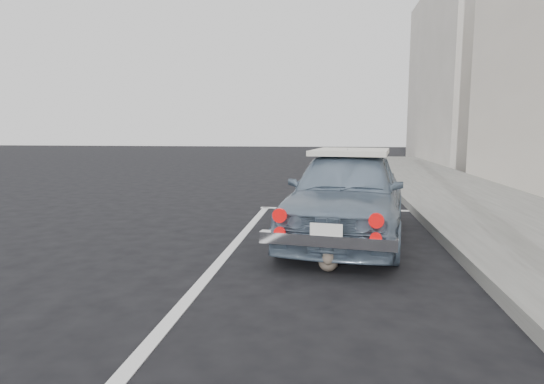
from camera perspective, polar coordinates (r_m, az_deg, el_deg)
The scene contains 5 objects.
building_far at distance 23.05m, azimuth 23.20°, elevation 13.38°, with size 3.50×10.00×8.00m, color #B8B2A7.
pline_front at distance 8.74m, azimuth 8.38°, elevation -2.16°, with size 3.00×0.12×0.01m, color silver.
pline_side at distance 5.47m, azimuth -6.07°, elevation -8.13°, with size 0.12×7.00×0.01m, color silver.
retro_coupe at distance 6.39m, azimuth 9.43°, elevation -0.09°, with size 2.00×3.87×1.26m.
cat at distance 4.94m, azimuth 7.08°, elevation -8.51°, with size 0.22×0.48×0.26m.
Camera 1 is at (0.35, -2.11, 1.50)m, focal length 30.00 mm.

